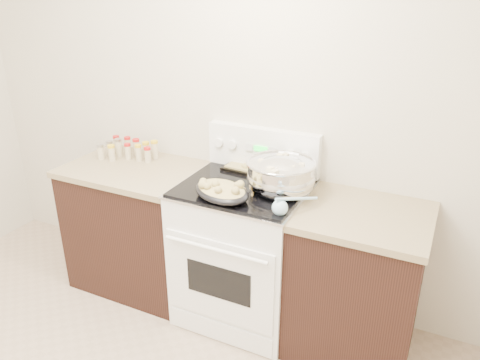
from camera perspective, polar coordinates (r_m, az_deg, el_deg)
The scene contains 9 objects.
counter_left at distance 3.46m, azimuth -12.08°, elevation -5.46°, with size 0.93×0.67×0.92m.
counter_right at distance 2.89m, azimuth 13.97°, elevation -11.94°, with size 0.73×0.67×0.92m.
kitchen_range at distance 3.06m, azimuth 0.45°, elevation -8.44°, with size 0.78×0.73×1.22m.
mixing_bowl at distance 2.75m, azimuth 5.00°, elevation 0.51°, with size 0.47×0.47×0.24m.
roasting_pan at distance 2.66m, azimuth -2.28°, elevation -1.29°, with size 0.44×0.39×0.11m.
baking_sheet at distance 3.08m, azimuth 2.23°, elevation 1.61°, with size 0.45×0.33×0.06m.
wooden_spoon at distance 2.77m, azimuth 0.94°, elevation -1.08°, with size 0.10×0.27×0.04m.
blue_ladle at distance 2.51m, azimuth 5.09°, elevation -3.27°, with size 0.19×0.25×0.11m.
spice_jars at distance 3.43m, azimuth -13.45°, elevation 3.67°, with size 0.39×0.24×0.13m.
Camera 1 is at (1.46, -0.92, 2.10)m, focal length 35.00 mm.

